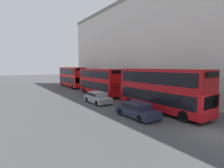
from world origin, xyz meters
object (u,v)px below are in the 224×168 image
object	(u,v)px
bus_third_in_queue	(72,76)
car_hatchback	(98,97)
bus_leading	(160,88)
car_dark_sedan	(137,109)
bus_second_in_queue	(99,81)

from	to	relation	value
bus_third_in_queue	car_hatchback	xyz separation A→B (m)	(-3.40, -18.40, -1.71)
bus_leading	bus_third_in_queue	world-z (taller)	bus_third_in_queue
bus_third_in_queue	car_hatchback	world-z (taller)	bus_third_in_queue
car_dark_sedan	car_hatchback	bearing A→B (deg)	90.00
car_hatchback	bus_second_in_queue	bearing A→B (deg)	58.92
bus_second_in_queue	car_dark_sedan	xyz separation A→B (m)	(-3.40, -13.12, -1.63)
bus_second_in_queue	bus_third_in_queue	size ratio (longest dim) A/B	1.03
bus_leading	car_hatchback	bearing A→B (deg)	115.28
car_hatchback	bus_leading	bearing A→B (deg)	-64.72
bus_second_in_queue	car_hatchback	distance (m)	6.78
car_hatchback	bus_third_in_queue	bearing A→B (deg)	79.53
bus_third_in_queue	car_dark_sedan	xyz separation A→B (m)	(-3.40, -25.88, -1.74)
bus_second_in_queue	car_hatchback	bearing A→B (deg)	-121.08
bus_leading	bus_second_in_queue	xyz separation A→B (m)	(0.00, 12.84, -0.07)
bus_leading	car_hatchback	size ratio (longest dim) A/B	2.45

